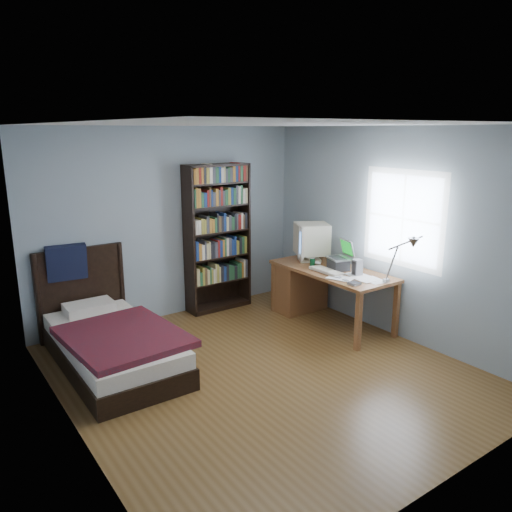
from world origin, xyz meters
The scene contains 14 objects.
room centered at (0.03, 0.00, 1.25)m, with size 4.20×4.24×2.50m.
desk centered at (1.50, 1.06, 0.42)m, with size 0.75×1.67×0.73m.
crt_monitor centered at (1.57, 1.09, 1.02)m, with size 0.62×0.56×0.52m.
laptop centered at (1.57, 0.54, 0.84)m, with size 0.38×0.36×0.38m.
desk_lamp centered at (1.50, -0.56, 1.24)m, with size 0.24×0.54×0.63m.
keyboard centered at (1.35, 0.53, 0.75)m, with size 0.19×0.47×0.03m, color beige.
speaker centered at (1.56, 0.22, 0.83)m, with size 0.10×0.10×0.20m, color gray.
soda_can centered at (1.36, 0.81, 0.79)m, with size 0.07×0.07×0.12m, color #063117.
mouse centered at (1.51, 0.88, 0.75)m, with size 0.07×0.12×0.04m, color silver.
phone_silver centered at (1.28, 0.27, 0.74)m, with size 0.05×0.09×0.02m, color #B5B5BA.
phone_grey centered at (1.27, 0.13, 0.74)m, with size 0.04×0.08×0.02m, color gray.
external_drive centered at (1.26, -0.03, 0.74)m, with size 0.12×0.12×0.02m, color gray.
bookshelf centered at (0.62, 1.94, 1.01)m, with size 0.91×0.30×2.01m.
bed centered at (-1.22, 1.13, 0.26)m, with size 1.14×2.08×1.16m.
Camera 1 is at (-2.81, -3.82, 2.45)m, focal length 35.00 mm.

